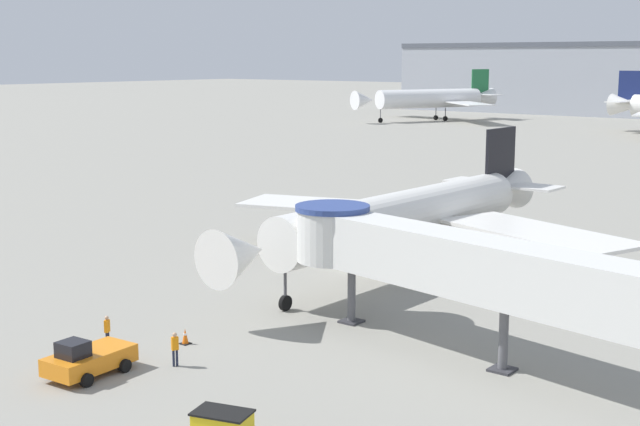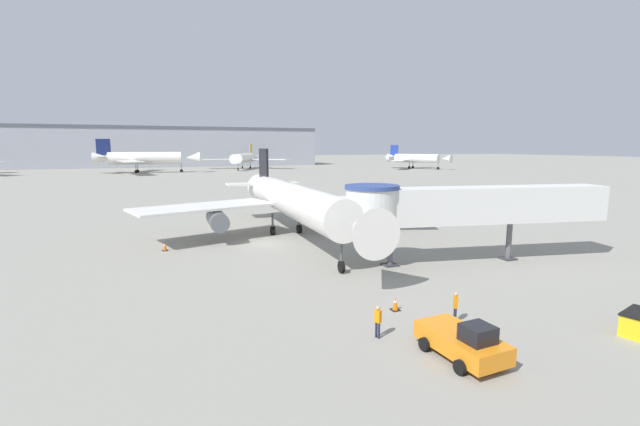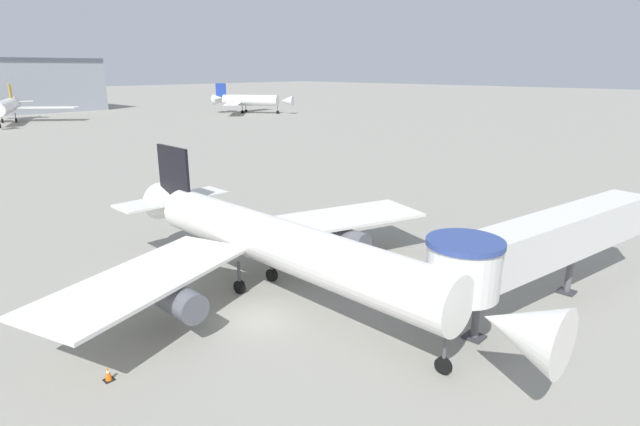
% 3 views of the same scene
% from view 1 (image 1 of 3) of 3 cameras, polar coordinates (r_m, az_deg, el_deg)
% --- Properties ---
extents(ground_plane, '(800.00, 800.00, 0.00)m').
position_cam_1_polar(ground_plane, '(61.31, 2.68, -3.49)').
color(ground_plane, gray).
extents(main_airplane, '(31.02, 33.34, 8.89)m').
position_cam_1_polar(main_airplane, '(60.08, 5.82, -0.13)').
color(main_airplane, white).
rests_on(main_airplane, ground_plane).
extents(jet_bridge, '(21.42, 6.87, 6.28)m').
position_cam_1_polar(jet_bridge, '(43.78, 7.21, -2.84)').
color(jet_bridge, silver).
rests_on(jet_bridge, ground_plane).
extents(pushback_tug_orange, '(2.57, 4.21, 1.81)m').
position_cam_1_polar(pushback_tug_orange, '(42.08, -14.64, -9.03)').
color(pushback_tug_orange, orange).
rests_on(pushback_tug_orange, ground_plane).
extents(service_container_yellow, '(2.47, 1.93, 1.14)m').
position_cam_1_polar(service_container_yellow, '(34.53, -6.26, -13.38)').
color(service_container_yellow, yellow).
rests_on(service_container_yellow, ground_plane).
extents(traffic_cone_near_nose, '(0.48, 0.48, 0.80)m').
position_cam_1_polar(traffic_cone_near_nose, '(45.65, -8.62, -7.82)').
color(traffic_cone_near_nose, black).
rests_on(traffic_cone_near_nose, ground_plane).
extents(traffic_cone_port_wing, '(0.48, 0.48, 0.78)m').
position_cam_1_polar(traffic_cone_port_wing, '(67.13, -3.43, -1.99)').
color(traffic_cone_port_wing, black).
rests_on(traffic_cone_port_wing, ground_plane).
extents(ground_crew_marshaller, '(0.29, 0.36, 1.64)m').
position_cam_1_polar(ground_crew_marshaller, '(42.38, -9.27, -8.44)').
color(ground_crew_marshaller, '#1E2338').
rests_on(ground_crew_marshaller, ground_plane).
extents(ground_crew_wing_walker, '(0.29, 0.36, 1.62)m').
position_cam_1_polar(ground_crew_wing_walker, '(45.70, -13.47, -7.24)').
color(ground_crew_wing_walker, '#1E2338').
rests_on(ground_crew_wing_walker, ground_plane).
extents(background_jet_green_tail, '(36.43, 36.01, 11.60)m').
position_cam_1_polar(background_jet_green_tail, '(205.87, 7.18, 7.28)').
color(background_jet_green_tail, white).
rests_on(background_jet_green_tail, ground_plane).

